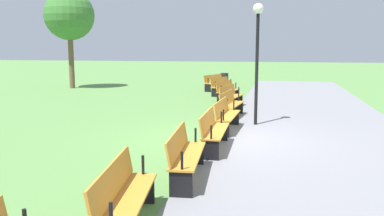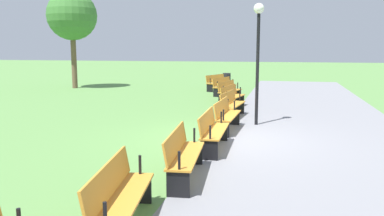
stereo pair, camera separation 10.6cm
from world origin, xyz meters
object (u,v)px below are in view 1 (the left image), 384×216
(bench_8, at_px, (123,195))
(trash_bin, at_px, (224,80))
(lamp_post, at_px, (257,40))
(bench_3, at_px, (230,96))
(bench_5, at_px, (226,114))
(bench_1, at_px, (222,86))
(bench_7, at_px, (185,153))
(bench_4, at_px, (231,104))
(tree_0, at_px, (69,16))
(bench_6, at_px, (213,129))
(bench_0, at_px, (215,82))
(bench_2, at_px, (227,90))

(bench_8, relative_size, trash_bin, 2.26)
(lamp_post, bearing_deg, bench_3, -159.84)
(bench_5, height_order, lamp_post, lamp_post)
(bench_1, xyz_separation_m, bench_7, (13.15, 1.27, 0.00))
(bench_4, relative_size, lamp_post, 0.54)
(bench_3, distance_m, trash_bin, 8.10)
(bench_1, xyz_separation_m, tree_0, (-1.47, -9.25, 3.76))
(trash_bin, bearing_deg, bench_5, 8.28)
(bench_1, distance_m, bench_7, 13.22)
(bench_8, bearing_deg, bench_6, 165.24)
(bench_0, xyz_separation_m, lamp_post, (9.73, 2.90, 2.13))
(trash_bin, bearing_deg, bench_7, 5.64)
(bench_0, bearing_deg, tree_0, -65.45)
(bench_7, bearing_deg, trash_bin, -179.90)
(bench_1, height_order, bench_3, same)
(bench_2, bearing_deg, bench_1, -152.33)
(tree_0, bearing_deg, bench_8, 31.32)
(bench_4, bearing_deg, bench_3, -167.09)
(bench_1, relative_size, tree_0, 0.35)
(bench_6, distance_m, bench_8, 4.43)
(bench_0, height_order, lamp_post, lamp_post)
(trash_bin, bearing_deg, lamp_post, 12.93)
(bench_1, relative_size, trash_bin, 2.27)
(bench_3, xyz_separation_m, bench_8, (11.03, 0.00, 0.00))
(trash_bin, bearing_deg, bench_8, 4.14)
(bench_7, xyz_separation_m, lamp_post, (-5.53, 0.93, 2.13))
(bench_5, relative_size, bench_8, 0.98)
(bench_3, distance_m, bench_5, 4.43)
(bench_7, bearing_deg, bench_5, 172.61)
(trash_bin, bearing_deg, bench_2, 9.32)
(bench_3, distance_m, bench_4, 2.22)
(bench_6, relative_size, bench_8, 0.98)
(bench_0, distance_m, tree_0, 9.36)
(bench_8, distance_m, tree_0, 20.05)
(bench_8, distance_m, trash_bin, 19.07)
(lamp_post, bearing_deg, tree_0, -128.47)
(bench_2, bearing_deg, lamp_post, 29.58)
(bench_6, xyz_separation_m, bench_8, (4.41, -0.43, 0.00))
(bench_2, xyz_separation_m, tree_0, (-3.61, -9.81, 3.76))
(bench_4, bearing_deg, bench_1, -163.41)
(bench_7, relative_size, tree_0, 0.35)
(bench_2, distance_m, tree_0, 11.11)
(bench_4, bearing_deg, bench_0, -161.57)
(bench_0, distance_m, lamp_post, 10.37)
(bench_5, bearing_deg, lamp_post, 146.26)
(bench_5, relative_size, bench_7, 0.99)
(lamp_post, bearing_deg, bench_6, -13.36)
(bench_1, bearing_deg, lamp_post, 32.74)
(bench_3, xyz_separation_m, bench_6, (6.63, 0.43, 0.00))
(bench_2, bearing_deg, tree_0, -97.29)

